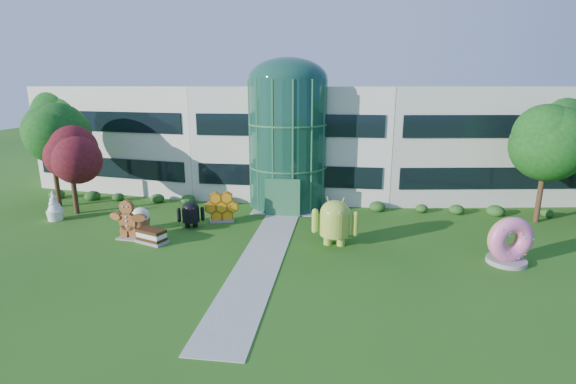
% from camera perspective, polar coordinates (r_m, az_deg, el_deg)
% --- Properties ---
extents(ground, '(140.00, 140.00, 0.00)m').
position_cam_1_polar(ground, '(22.69, -4.14, -10.06)').
color(ground, '#215114').
rests_on(ground, ground).
extents(building, '(46.00, 15.00, 9.30)m').
position_cam_1_polar(building, '(38.74, 1.21, 7.35)').
color(building, beige).
rests_on(building, ground).
extents(atrium, '(6.00, 6.00, 9.80)m').
position_cam_1_polar(atrium, '(32.81, 0.01, 6.52)').
color(atrium, '#194738').
rests_on(atrium, ground).
extents(walkway, '(2.40, 20.00, 0.04)m').
position_cam_1_polar(walkway, '(24.48, -3.18, -8.11)').
color(walkway, '#9E9E93').
rests_on(walkway, ground).
extents(tree_red, '(4.00, 4.00, 6.00)m').
position_cam_1_polar(tree_red, '(34.69, -27.42, 2.15)').
color(tree_red, '#3F0C14').
rests_on(tree_red, ground).
extents(trees_backdrop, '(52.00, 8.00, 8.40)m').
position_cam_1_polar(trees_backdrop, '(33.89, 0.24, 5.58)').
color(trees_backdrop, '#104011').
rests_on(trees_backdrop, ground).
extents(android_green, '(3.08, 2.21, 3.30)m').
position_cam_1_polar(android_green, '(25.06, 6.44, -3.67)').
color(android_green, '#9BB53A').
rests_on(android_green, ground).
extents(android_black, '(2.16, 1.76, 2.13)m').
position_cam_1_polar(android_black, '(28.91, -13.17, -2.72)').
color(android_black, black).
rests_on(android_black, ground).
extents(donut, '(2.83, 1.94, 2.68)m').
position_cam_1_polar(donut, '(25.43, 27.99, -5.79)').
color(donut, '#D3508B').
rests_on(donut, ground).
extents(gingerbread, '(2.84, 1.33, 2.54)m').
position_cam_1_polar(gingerbread, '(27.91, -21.05, -3.50)').
color(gingerbread, maroon).
rests_on(gingerbread, ground).
extents(ice_cream_sandwich, '(2.18, 1.62, 0.87)m').
position_cam_1_polar(ice_cream_sandwich, '(26.98, -18.16, -5.72)').
color(ice_cream_sandwich, black).
rests_on(ice_cream_sandwich, ground).
extents(honeycomb, '(2.65, 1.56, 1.97)m').
position_cam_1_polar(honeycomb, '(29.76, -9.05, -2.19)').
color(honeycomb, orange).
rests_on(honeycomb, ground).
extents(froyo, '(1.47, 1.47, 2.13)m').
position_cam_1_polar(froyo, '(34.06, -29.35, -1.65)').
color(froyo, white).
rests_on(froyo, ground).
extents(cupcake, '(1.50, 1.50, 1.54)m').
position_cam_1_polar(cupcake, '(29.50, -19.49, -3.44)').
color(cupcake, white).
rests_on(cupcake, ground).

